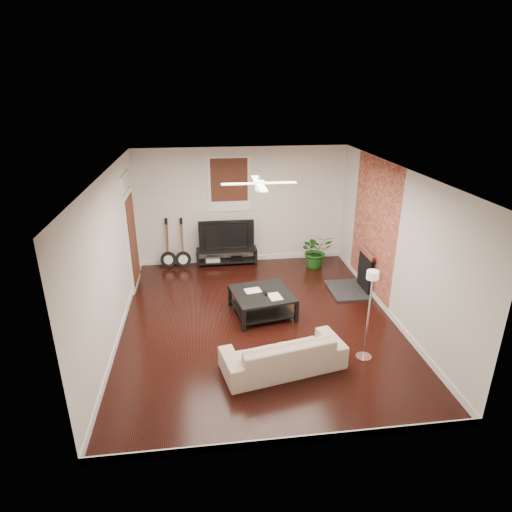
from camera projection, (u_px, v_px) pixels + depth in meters
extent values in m
cube|color=black|center=(259.00, 321.00, 8.03)|extent=(5.00, 6.00, 0.01)
cube|color=white|center=(259.00, 171.00, 6.98)|extent=(5.00, 6.00, 0.01)
cube|color=silver|center=(242.00, 206.00, 10.27)|extent=(5.00, 0.01, 2.80)
cube|color=silver|center=(295.00, 348.00, 4.74)|extent=(5.00, 0.01, 2.80)
cube|color=silver|center=(112.00, 258.00, 7.21)|extent=(0.01, 6.00, 2.80)
cube|color=silver|center=(395.00, 245.00, 7.80)|extent=(0.01, 6.00, 2.80)
cube|color=brown|center=(373.00, 228.00, 8.72)|extent=(0.02, 2.20, 2.80)
cube|color=black|center=(356.00, 271.00, 9.04)|extent=(0.80, 1.10, 0.92)
cube|color=black|center=(229.00, 184.00, 10.00)|extent=(1.00, 0.06, 1.30)
cube|color=white|center=(131.00, 231.00, 9.02)|extent=(0.08, 1.00, 2.50)
cube|color=black|center=(227.00, 257.00, 10.46)|extent=(1.46, 0.39, 0.41)
imported|color=black|center=(226.00, 234.00, 10.26)|extent=(1.31, 0.17, 0.75)
cube|color=black|center=(262.00, 303.00, 8.20)|extent=(1.25, 1.25, 0.45)
imported|color=tan|center=(283.00, 353.00, 6.60)|extent=(2.00, 1.11, 0.55)
imported|color=#195317|center=(316.00, 251.00, 10.25)|extent=(0.82, 0.73, 0.83)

